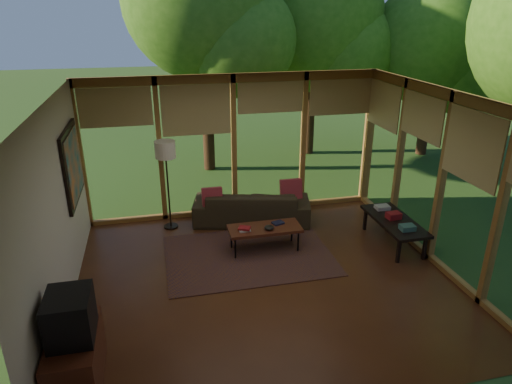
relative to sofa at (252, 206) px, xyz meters
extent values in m
plane|color=#562B16|center=(-0.23, -2.00, -0.31)|extent=(5.50, 5.50, 0.00)
plane|color=white|center=(-0.23, -2.00, 2.39)|extent=(5.50, 5.50, 0.00)
cube|color=beige|center=(-2.98, -2.00, 1.04)|extent=(0.04, 5.00, 2.70)
cube|color=beige|center=(-0.23, -4.50, 1.04)|extent=(5.50, 0.04, 2.70)
cube|color=#9F6D31|center=(-0.23, 0.50, 1.04)|extent=(5.50, 0.12, 2.70)
cube|color=#9F6D31|center=(2.52, -2.00, 1.04)|extent=(0.12, 5.00, 2.70)
plane|color=#2F521F|center=(7.77, 6.00, -0.32)|extent=(40.00, 40.00, 0.00)
cylinder|color=#3E2516|center=(-0.38, 3.31, 2.24)|extent=(0.28, 0.28, 5.10)
cylinder|color=#3E2516|center=(2.50, 4.09, 1.93)|extent=(0.28, 0.28, 4.50)
sphere|color=#2A5714|center=(2.50, 4.09, 3.18)|extent=(3.58, 3.58, 3.58)
cylinder|color=#3E2516|center=(5.33, 3.20, 1.54)|extent=(0.28, 0.28, 3.71)
sphere|color=#2A5714|center=(5.33, 3.20, 2.57)|extent=(3.11, 3.11, 3.11)
cube|color=brown|center=(-0.34, -1.27, -0.31)|extent=(2.69, 1.90, 0.01)
imported|color=#322819|center=(0.00, 0.00, 0.00)|extent=(2.29, 1.33, 0.63)
cube|color=maroon|center=(-0.75, -0.05, 0.25)|extent=(0.37, 0.20, 0.39)
cube|color=maroon|center=(0.75, -0.05, 0.27)|extent=(0.41, 0.22, 0.43)
cube|color=#AEA59E|center=(-0.38, -1.20, 0.12)|extent=(0.19, 0.15, 0.03)
cube|color=maroon|center=(-0.38, -1.20, 0.16)|extent=(0.23, 0.21, 0.03)
cube|color=black|center=(0.22, -1.07, 0.12)|extent=(0.22, 0.19, 0.03)
ellipsoid|color=black|center=(0.02, -1.25, 0.15)|extent=(0.16, 0.16, 0.07)
cube|color=#592718|center=(-2.70, -3.52, -0.01)|extent=(0.50, 1.00, 0.60)
cube|color=black|center=(-2.68, -3.52, 0.54)|extent=(0.45, 0.55, 0.50)
cube|color=#365F59|center=(2.17, -1.82, 0.18)|extent=(0.24, 0.18, 0.08)
cube|color=maroon|center=(2.17, -1.37, 0.19)|extent=(0.24, 0.19, 0.10)
cube|color=#AEA59E|center=(2.17, -0.97, 0.17)|extent=(0.24, 0.18, 0.07)
cylinder|color=black|center=(-1.52, 0.08, -0.30)|extent=(0.26, 0.26, 0.03)
cylinder|color=black|center=(-1.52, 0.08, 0.48)|extent=(0.03, 0.03, 1.52)
cylinder|color=beige|center=(-1.52, 0.08, 1.19)|extent=(0.36, 0.36, 0.30)
cube|color=#592718|center=(-0.03, -1.15, 0.09)|extent=(1.20, 0.50, 0.05)
cylinder|color=black|center=(-0.56, -1.33, -0.13)|extent=(0.03, 0.03, 0.38)
cylinder|color=black|center=(0.50, -1.33, -0.13)|extent=(0.03, 0.03, 0.38)
cylinder|color=black|center=(-0.56, -0.97, -0.13)|extent=(0.03, 0.03, 0.38)
cylinder|color=black|center=(0.50, -0.97, -0.13)|extent=(0.03, 0.03, 0.38)
cube|color=black|center=(2.17, -1.42, 0.12)|extent=(0.60, 1.40, 0.05)
cube|color=black|center=(1.94, -2.02, -0.11)|extent=(0.05, 0.05, 0.40)
cube|color=black|center=(2.40, -2.02, -0.11)|extent=(0.05, 0.05, 0.40)
cube|color=black|center=(1.94, -0.82, -0.11)|extent=(0.05, 0.05, 0.40)
cube|color=black|center=(2.40, -0.82, -0.11)|extent=(0.05, 0.05, 0.40)
cube|color=black|center=(-2.95, -0.60, 1.24)|extent=(0.05, 1.35, 1.15)
cube|color=#1B627B|center=(-2.92, -0.60, 1.24)|extent=(0.02, 1.20, 1.00)
camera|label=1|loc=(-1.68, -7.69, 3.47)|focal=32.00mm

